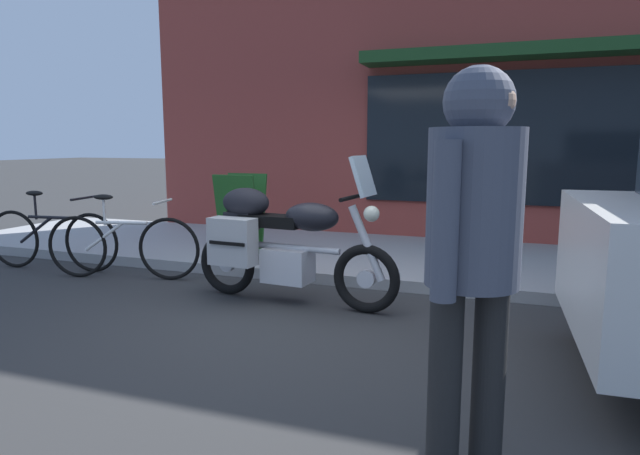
{
  "coord_description": "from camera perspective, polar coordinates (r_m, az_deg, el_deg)",
  "views": [
    {
      "loc": [
        1.73,
        -4.17,
        1.5
      ],
      "look_at": [
        -0.02,
        0.65,
        0.7
      ],
      "focal_mm": 30.75,
      "sensor_mm": 36.0,
      "label": 1
    }
  ],
  "objects": [
    {
      "name": "touring_motorcycle",
      "position": [
        5.12,
        -4.39,
        -1.29
      ],
      "size": [
        2.08,
        0.62,
        1.39
      ],
      "color": "black",
      "rests_on": "ground_plane"
    },
    {
      "name": "parked_bicycle",
      "position": [
        6.42,
        -19.9,
        -1.72
      ],
      "size": [
        1.72,
        0.57,
        0.94
      ],
      "color": "black",
      "rests_on": "ground_plane"
    },
    {
      "name": "ground_plane",
      "position": [
        4.75,
        -2.5,
        -9.52
      ],
      "size": [
        80.0,
        80.0,
        0.0
      ],
      "primitive_type": "plane",
      "color": "#2F2F2F"
    },
    {
      "name": "pedestrian_walking",
      "position": [
        2.3,
        15.69,
        -0.6
      ],
      "size": [
        0.49,
        0.53,
        1.79
      ],
      "color": "black",
      "rests_on": "ground_plane"
    },
    {
      "name": "sandwich_board_sign",
      "position": [
        6.95,
        -8.23,
        1.48
      ],
      "size": [
        0.55,
        0.42,
        0.98
      ],
      "color": "#1E511E",
      "rests_on": "sidewalk_curb"
    },
    {
      "name": "second_bicycle_by_cafe",
      "position": [
        7.2,
        -26.18,
        -1.0
      ],
      "size": [
        1.75,
        0.48,
        0.94
      ],
      "color": "black",
      "rests_on": "ground_plane"
    }
  ]
}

